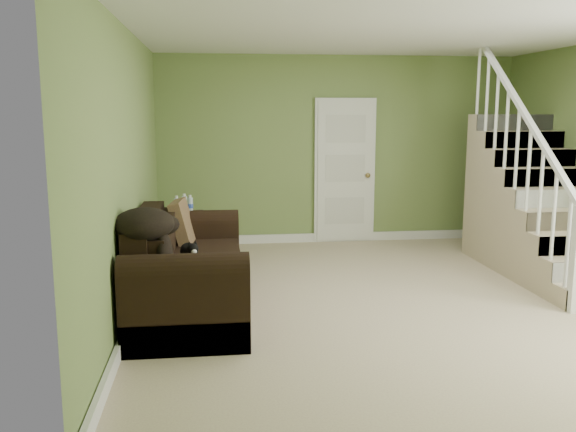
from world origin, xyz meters
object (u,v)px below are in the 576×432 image
object	(u,v)px
sofa	(185,274)
cat	(189,251)
side_table	(185,239)
banana	(199,265)

from	to	relation	value
sofa	cat	world-z (taller)	sofa
sofa	side_table	size ratio (longest dim) A/B	2.68
side_table	cat	bearing A→B (deg)	-86.07
side_table	banana	xyz separation A→B (m)	(0.21, -2.06, 0.20)
side_table	cat	size ratio (longest dim) A/B	2.04
sofa	banana	xyz separation A→B (m)	(0.14, -0.35, 0.17)
cat	banana	distance (m)	0.32
cat	banana	world-z (taller)	cat
sofa	banana	size ratio (longest dim) A/B	13.13
sofa	banana	distance (m)	0.41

